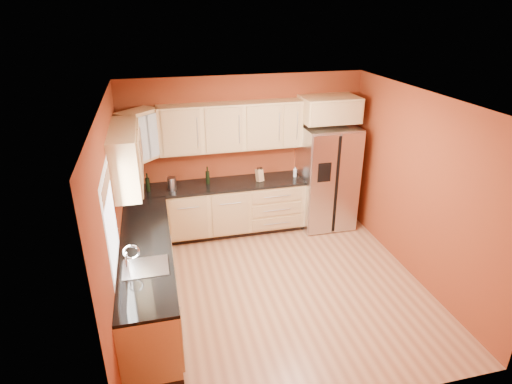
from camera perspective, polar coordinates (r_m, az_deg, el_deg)
floor at (r=6.11m, az=2.77°, el=-12.53°), size 4.00×4.00×0.00m
ceiling at (r=5.02m, az=3.37°, el=12.09°), size 4.00×4.00×0.00m
wall_back at (r=7.24m, az=-1.50°, el=5.16°), size 4.00×0.04×2.60m
wall_front at (r=3.84m, az=11.85°, el=-13.91°), size 4.00×0.04×2.60m
wall_left at (r=5.27m, az=-18.33°, el=-3.60°), size 0.04×4.00×2.60m
wall_right at (r=6.27m, az=20.82°, el=0.52°), size 0.04×4.00×2.60m
base_cabinets_back at (r=7.20m, az=-5.19°, el=-2.44°), size 2.90×0.60×0.88m
base_cabinets_left at (r=5.68m, az=-14.14°, el=-11.04°), size 0.60×2.80×0.88m
countertop_back at (r=7.00m, az=-5.32°, el=0.90°), size 2.90×0.62×0.04m
countertop_left at (r=5.43m, az=-14.52°, el=-7.04°), size 0.62×2.80×0.04m
upper_cabinets_back at (r=6.88m, az=-3.31°, el=8.70°), size 2.30×0.33×0.75m
upper_cabinets_left at (r=5.72m, az=-16.98°, el=4.52°), size 0.33×1.35×0.75m
corner_upper_cabinet at (r=6.62m, az=-15.29°, el=7.28°), size 0.67×0.67×0.75m
over_fridge_cabinet at (r=7.16m, az=9.77°, el=10.86°), size 0.92×0.60×0.40m
refrigerator at (r=7.44m, az=9.38°, el=1.99°), size 0.90×0.75×1.78m
window at (r=4.71m, az=-18.80°, el=-3.61°), size 0.03×0.90×1.00m
sink_faucet at (r=4.92m, az=-14.68°, el=-8.27°), size 0.50×0.42×0.30m
canister_left at (r=6.83m, az=-11.14°, el=1.08°), size 0.14×0.14×0.21m
canister_right at (r=6.92m, az=-16.05°, el=0.73°), size 0.12×0.12×0.18m
wine_bottle_a at (r=6.86m, az=-14.26°, el=1.26°), size 0.08×0.08×0.30m
wine_bottle_b at (r=6.98m, az=-6.47°, el=2.23°), size 0.08×0.08×0.29m
knife_block at (r=7.05m, az=0.48°, el=2.25°), size 0.13×0.12×0.20m
soap_dispenser at (r=7.27m, az=5.22°, el=2.67°), size 0.07×0.07×0.17m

